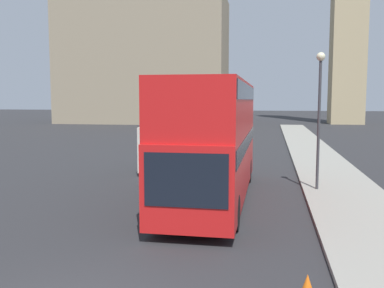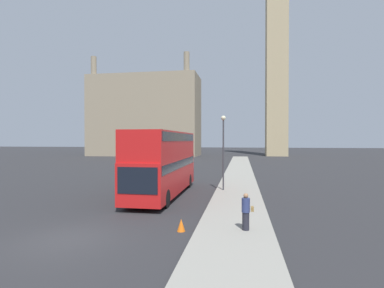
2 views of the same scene
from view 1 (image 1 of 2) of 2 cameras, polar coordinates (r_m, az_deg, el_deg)
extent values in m
cube|color=gray|center=(73.41, -6.55, 10.76)|extent=(27.71, 11.37, 20.33)
cube|color=red|center=(16.84, 2.89, -2.34)|extent=(2.60, 11.15, 2.44)
cube|color=red|center=(16.67, 2.93, 4.99)|extent=(2.60, 10.92, 1.86)
cube|color=black|center=(16.75, 2.90, 0.35)|extent=(2.64, 10.70, 0.55)
cube|color=black|center=(16.67, 2.94, 6.90)|extent=(2.64, 10.48, 0.55)
cube|color=black|center=(11.35, -0.84, -4.88)|extent=(2.28, 0.03, 1.47)
cylinder|color=black|center=(13.44, -3.36, -8.72)|extent=(0.73, 1.10, 1.10)
cylinder|color=black|center=(13.13, 4.69, -9.08)|extent=(0.73, 1.10, 1.10)
cylinder|color=black|center=(20.94, 1.75, -3.41)|extent=(0.73, 1.10, 1.10)
cylinder|color=black|center=(20.74, 6.86, -3.53)|extent=(0.73, 1.10, 1.10)
cube|color=silver|center=(24.29, -3.14, -0.17)|extent=(1.95, 5.51, 2.34)
cube|color=black|center=(21.57, -4.87, 0.42)|extent=(1.66, 0.02, 0.94)
cube|color=black|center=(22.51, -4.22, 0.66)|extent=(1.98, 0.99, 0.75)
cylinder|color=black|center=(22.82, -6.02, -3.14)|extent=(0.49, 0.72, 0.72)
cylinder|color=black|center=(22.45, -2.43, -3.26)|extent=(0.49, 0.72, 0.72)
cylinder|color=black|center=(26.39, -3.71, -1.88)|extent=(0.49, 0.72, 0.72)
cylinder|color=black|center=(26.08, -0.59, -1.97)|extent=(0.49, 0.72, 0.72)
cylinder|color=#38383D|center=(18.77, 16.54, 2.33)|extent=(0.12, 0.12, 5.39)
sphere|color=beige|center=(18.82, 16.81, 11.09)|extent=(0.36, 0.36, 0.36)
cube|color=black|center=(36.56, -0.24, 0.63)|extent=(1.79, 4.54, 0.79)
cube|color=black|center=(36.61, -0.21, 1.68)|extent=(1.61, 2.18, 0.53)
cylinder|color=black|center=(35.30, -1.79, 0.06)|extent=(0.39, 0.67, 0.67)
cylinder|color=black|center=(35.03, 0.44, 0.02)|extent=(0.39, 0.67, 0.67)
cylinder|color=black|center=(38.13, -0.87, 0.50)|extent=(0.39, 0.67, 0.67)
cylinder|color=black|center=(37.89, 1.20, 0.46)|extent=(0.39, 0.67, 0.67)
cone|color=orange|center=(9.13, 15.13, -18.00)|extent=(0.36, 0.36, 0.55)
camera|label=2|loc=(5.65, 153.49, -4.57)|focal=28.00mm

